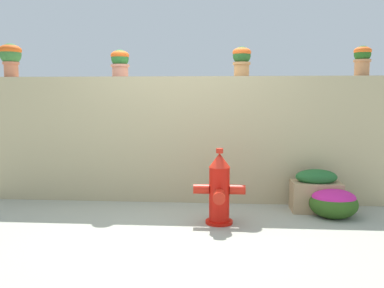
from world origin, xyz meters
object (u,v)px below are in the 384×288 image
(potted_plant_3, at_px, (362,58))
(fire_hydrant, at_px, (219,190))
(potted_plant_0, at_px, (10,56))
(potted_plant_1, at_px, (120,61))
(flower_bush_left, at_px, (334,202))
(planter_box, at_px, (316,191))
(potted_plant_2, at_px, (242,59))

(potted_plant_3, xyz_separation_m, fire_hydrant, (-1.74, -1.02, -1.46))
(potted_plant_0, height_order, potted_plant_1, potted_plant_0)
(potted_plant_1, bearing_deg, potted_plant_0, -179.11)
(potted_plant_0, relative_size, flower_bush_left, 0.82)
(potted_plant_1, xyz_separation_m, potted_plant_3, (3.04, 0.00, 0.02))
(potted_plant_1, distance_m, flower_bush_left, 3.13)
(fire_hydrant, xyz_separation_m, planter_box, (1.13, 0.56, -0.12))
(flower_bush_left, bearing_deg, fire_hydrant, -165.09)
(potted_plant_1, xyz_separation_m, potted_plant_2, (1.56, -0.03, 0.02))
(potted_plant_0, xyz_separation_m, flower_bush_left, (4.03, -0.65, -1.71))
(potted_plant_0, height_order, potted_plant_2, potted_plant_0)
(fire_hydrant, bearing_deg, potted_plant_3, 30.25)
(potted_plant_3, xyz_separation_m, flower_bush_left, (-0.46, -0.67, -1.65))
(potted_plant_2, distance_m, flower_bush_left, 2.05)
(fire_hydrant, height_order, planter_box, fire_hydrant)
(potted_plant_0, distance_m, potted_plant_1, 1.45)
(fire_hydrant, distance_m, planter_box, 1.27)
(potted_plant_1, distance_m, planter_box, 2.93)
(potted_plant_0, xyz_separation_m, planter_box, (3.88, -0.43, -1.64))
(potted_plant_0, height_order, fire_hydrant, potted_plant_0)
(potted_plant_0, xyz_separation_m, fire_hydrant, (2.75, -0.99, -1.52))
(potted_plant_3, height_order, fire_hydrant, potted_plant_3)
(potted_plant_2, height_order, potted_plant_3, potted_plant_3)
(potted_plant_3, height_order, flower_bush_left, potted_plant_3)
(potted_plant_0, relative_size, potted_plant_2, 1.18)
(potted_plant_0, distance_m, fire_hydrant, 3.29)
(potted_plant_3, height_order, planter_box, potted_plant_3)
(potted_plant_2, distance_m, potted_plant_3, 1.48)
(potted_plant_0, distance_m, planter_box, 4.24)
(potted_plant_2, xyz_separation_m, planter_box, (0.87, -0.42, -1.58))
(potted_plant_3, bearing_deg, potted_plant_0, -179.66)
(potted_plant_3, distance_m, fire_hydrant, 2.49)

